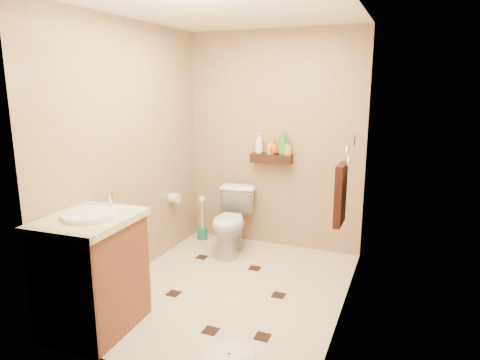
% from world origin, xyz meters
% --- Properties ---
extents(ground, '(2.50, 2.50, 0.00)m').
position_xyz_m(ground, '(0.00, 0.00, 0.00)').
color(ground, beige).
rests_on(ground, ground).
extents(wall_back, '(2.00, 0.04, 2.40)m').
position_xyz_m(wall_back, '(0.00, 1.25, 1.20)').
color(wall_back, tan).
rests_on(wall_back, ground).
extents(wall_front, '(2.00, 0.04, 2.40)m').
position_xyz_m(wall_front, '(0.00, -1.25, 1.20)').
color(wall_front, tan).
rests_on(wall_front, ground).
extents(wall_left, '(0.04, 2.50, 2.40)m').
position_xyz_m(wall_left, '(-1.00, 0.00, 1.20)').
color(wall_left, tan).
rests_on(wall_left, ground).
extents(wall_right, '(0.04, 2.50, 2.40)m').
position_xyz_m(wall_right, '(1.00, 0.00, 1.20)').
color(wall_right, tan).
rests_on(wall_right, ground).
extents(ceiling, '(2.00, 2.50, 0.02)m').
position_xyz_m(ceiling, '(0.00, 0.00, 2.40)').
color(ceiling, white).
rests_on(ceiling, wall_back).
extents(wall_shelf, '(0.46, 0.14, 0.10)m').
position_xyz_m(wall_shelf, '(0.00, 1.17, 1.02)').
color(wall_shelf, '#391D0F').
rests_on(wall_shelf, wall_back).
extents(floor_accents, '(1.20, 1.34, 0.01)m').
position_xyz_m(floor_accents, '(0.03, -0.07, 0.00)').
color(floor_accents, black).
rests_on(floor_accents, ground).
extents(toilet, '(0.48, 0.73, 0.70)m').
position_xyz_m(toilet, '(-0.34, 0.83, 0.35)').
color(toilet, white).
rests_on(toilet, ground).
extents(vanity, '(0.63, 0.75, 1.02)m').
position_xyz_m(vanity, '(-0.70, -0.95, 0.46)').
color(vanity, brown).
rests_on(vanity, ground).
extents(bathroom_scale, '(0.44, 0.44, 0.07)m').
position_xyz_m(bathroom_scale, '(0.42, -0.97, 0.03)').
color(bathroom_scale, silver).
rests_on(bathroom_scale, ground).
extents(toilet_brush, '(0.12, 0.12, 0.53)m').
position_xyz_m(toilet_brush, '(-0.82, 1.07, 0.19)').
color(toilet_brush, '#1B6F63').
rests_on(toilet_brush, ground).
extents(towel_ring, '(0.12, 0.30, 0.76)m').
position_xyz_m(towel_ring, '(0.91, 0.25, 0.95)').
color(towel_ring, silver).
rests_on(towel_ring, wall_right).
extents(toilet_paper, '(0.12, 0.11, 0.12)m').
position_xyz_m(toilet_paper, '(-0.94, 0.65, 0.60)').
color(toilet_paper, silver).
rests_on(toilet_paper, wall_left).
extents(bottle_a, '(0.10, 0.10, 0.23)m').
position_xyz_m(bottle_a, '(-0.14, 1.17, 1.18)').
color(bottle_a, white).
rests_on(bottle_a, wall_shelf).
extents(bottle_b, '(0.07, 0.08, 0.15)m').
position_xyz_m(bottle_b, '(0.00, 1.17, 1.15)').
color(bottle_b, yellow).
rests_on(bottle_b, wall_shelf).
extents(bottle_c, '(0.15, 0.15, 0.16)m').
position_xyz_m(bottle_c, '(0.03, 1.17, 1.15)').
color(bottle_c, red).
rests_on(bottle_c, wall_shelf).
extents(bottle_d, '(0.11, 0.11, 0.26)m').
position_xyz_m(bottle_d, '(0.13, 1.17, 1.20)').
color(bottle_d, green).
rests_on(bottle_d, wall_shelf).
extents(bottle_e, '(0.10, 0.10, 0.15)m').
position_xyz_m(bottle_e, '(0.17, 1.17, 1.15)').
color(bottle_e, '#F6D052').
rests_on(bottle_e, wall_shelf).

